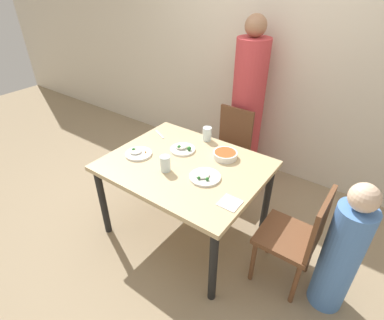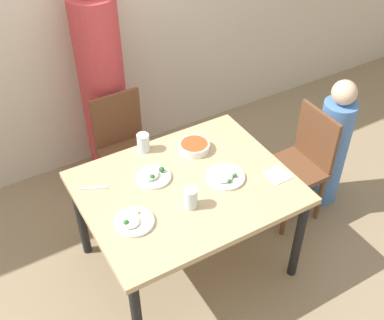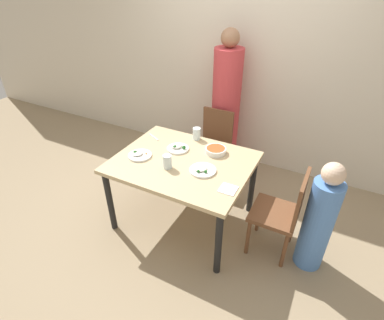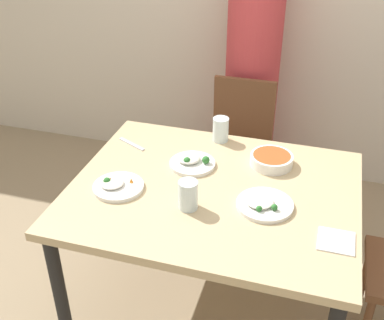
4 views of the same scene
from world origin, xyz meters
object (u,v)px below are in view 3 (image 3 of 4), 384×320
at_px(person_child, 319,221).
at_px(glass_water_tall, 167,162).
at_px(chair_child_spot, 283,212).
at_px(chair_adult_spot, 213,144).
at_px(bowl_curry, 216,150).
at_px(plate_rice_adult, 178,148).
at_px(person_adult, 226,109).

relative_size(person_child, glass_water_tall, 8.25).
xyz_separation_m(chair_child_spot, glass_water_tall, (-1.04, -0.20, 0.32)).
bearing_deg(chair_adult_spot, glass_water_tall, -90.83).
distance_m(chair_child_spot, bowl_curry, 0.84).
relative_size(chair_adult_spot, person_child, 0.82).
bearing_deg(person_child, plate_rice_adult, 174.85).
relative_size(chair_adult_spot, person_adult, 0.51).
bearing_deg(plate_rice_adult, glass_water_tall, -75.88).
bearing_deg(person_adult, chair_child_spot, -48.42).
height_order(person_adult, bowl_curry, person_adult).
distance_m(chair_adult_spot, person_child, 1.55).
bearing_deg(bowl_curry, person_adult, 106.35).
relative_size(chair_adult_spot, chair_child_spot, 1.00).
relative_size(person_child, bowl_curry, 5.24).
xyz_separation_m(chair_child_spot, person_child, (0.29, -0.00, 0.02)).
xyz_separation_m(person_adult, bowl_curry, (0.27, -0.92, -0.04)).
bearing_deg(glass_water_tall, chair_child_spot, 10.79).
height_order(chair_adult_spot, person_child, person_child).
height_order(chair_adult_spot, plate_rice_adult, chair_adult_spot).
height_order(chair_child_spot, bowl_curry, chair_child_spot).
height_order(bowl_curry, plate_rice_adult, plate_rice_adult).
relative_size(person_adult, glass_water_tall, 13.38).
distance_m(bowl_curry, glass_water_tall, 0.52).
relative_size(chair_adult_spot, plate_rice_adult, 4.00).
distance_m(chair_child_spot, glass_water_tall, 1.11).
height_order(plate_rice_adult, glass_water_tall, glass_water_tall).
distance_m(chair_adult_spot, plate_rice_adult, 0.74).
bearing_deg(person_adult, person_child, -41.22).
distance_m(bowl_curry, plate_rice_adult, 0.38).
xyz_separation_m(chair_child_spot, person_adult, (-1.03, 1.16, 0.32)).
bearing_deg(person_adult, plate_rice_adult, -95.37).
bearing_deg(person_child, glass_water_tall, -171.55).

